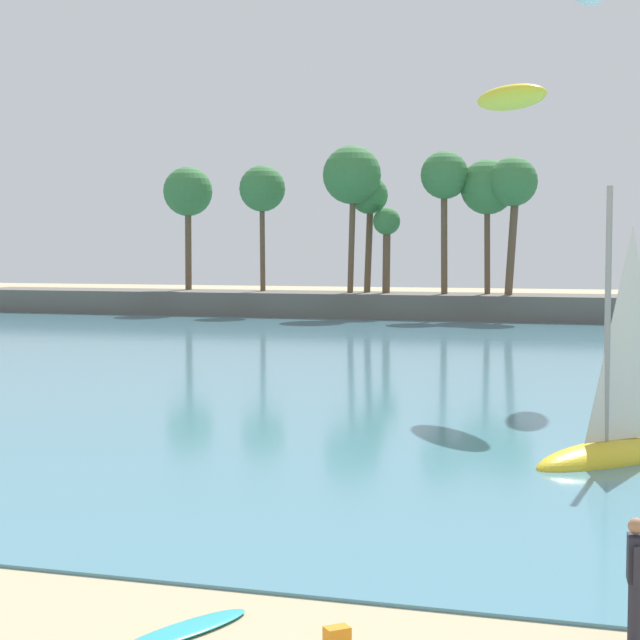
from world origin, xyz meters
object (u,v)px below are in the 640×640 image
at_px(person_at_waterline, 635,578).
at_px(surfboard, 185,630).
at_px(kite_aloft_drifting_left, 511,98).
at_px(sailboat_near_shore, 615,433).

relative_size(person_at_waterline, surfboard, 0.79).
bearing_deg(surfboard, kite_aloft_drifting_left, 21.64).
height_order(sailboat_near_shore, kite_aloft_drifting_left, kite_aloft_drifting_left).
bearing_deg(sailboat_near_shore, person_at_waterline, -87.32).
xyz_separation_m(person_at_waterline, surfboard, (-5.62, -1.16, -0.85)).
xyz_separation_m(sailboat_near_shore, kite_aloft_drifting_left, (-3.63, 8.86, 9.13)).
distance_m(person_at_waterline, sailboat_near_shore, 12.10).
height_order(surfboard, sailboat_near_shore, sailboat_near_shore).
distance_m(person_at_waterline, surfboard, 5.80).
height_order(person_at_waterline, sailboat_near_shore, sailboat_near_shore).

